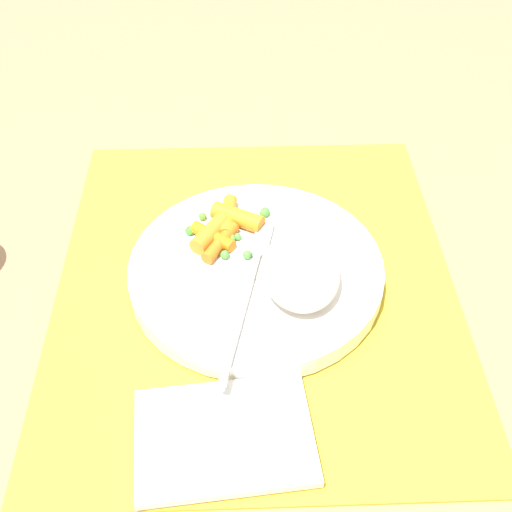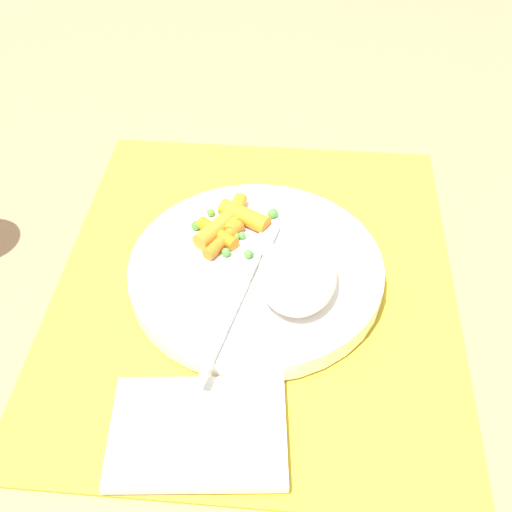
# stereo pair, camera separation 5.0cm
# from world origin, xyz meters

# --- Properties ---
(ground_plane) EXTENTS (2.40, 2.40, 0.00)m
(ground_plane) POSITION_xyz_m (0.00, 0.00, 0.00)
(ground_plane) COLOR #997551
(placemat) EXTENTS (0.44, 0.38, 0.01)m
(placemat) POSITION_xyz_m (0.00, 0.00, 0.00)
(placemat) COLOR gold
(placemat) RESTS_ON ground_plane
(plate) EXTENTS (0.24, 0.24, 0.02)m
(plate) POSITION_xyz_m (0.00, 0.00, 0.02)
(plate) COLOR white
(plate) RESTS_ON placemat
(rice_mound) EXTENTS (0.10, 0.07, 0.03)m
(rice_mound) POSITION_xyz_m (-0.03, -0.04, 0.04)
(rice_mound) COLOR beige
(rice_mound) RESTS_ON plate
(carrot_portion) EXTENTS (0.09, 0.07, 0.02)m
(carrot_portion) POSITION_xyz_m (0.04, 0.03, 0.03)
(carrot_portion) COLOR orange
(carrot_portion) RESTS_ON plate
(pea_scatter) EXTENTS (0.07, 0.10, 0.01)m
(pea_scatter) POSITION_xyz_m (0.04, 0.02, 0.03)
(pea_scatter) COLOR #57A839
(pea_scatter) RESTS_ON plate
(fork) EXTENTS (0.19, 0.05, 0.01)m
(fork) POSITION_xyz_m (-0.02, 0.01, 0.03)
(fork) COLOR #BCBCBC
(fork) RESTS_ON plate
(napkin) EXTENTS (0.11, 0.14, 0.01)m
(napkin) POSITION_xyz_m (-0.17, 0.03, 0.01)
(napkin) COLOR white
(napkin) RESTS_ON placemat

